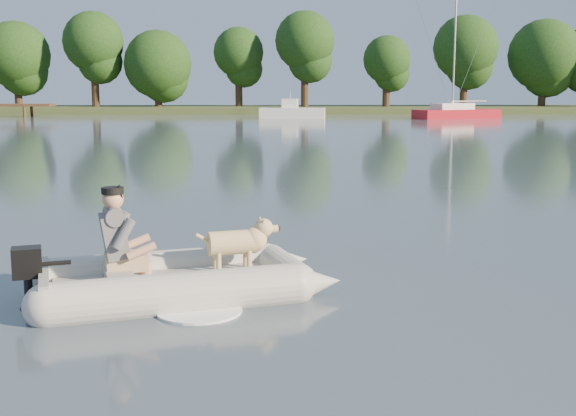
{
  "coord_description": "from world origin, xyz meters",
  "views": [
    {
      "loc": [
        0.16,
        -7.0,
        2.22
      ],
      "look_at": [
        0.43,
        1.9,
        0.75
      ],
      "focal_mm": 45.0,
      "sensor_mm": 36.0,
      "label": 1
    }
  ],
  "objects_px": {
    "man": "(116,233)",
    "sailboat": "(456,113)",
    "dinghy": "(179,246)",
    "motorboat": "(293,105)",
    "dog": "(232,247)"
  },
  "relations": [
    {
      "from": "dinghy",
      "to": "motorboat",
      "type": "xyz_separation_m",
      "value": [
        2.97,
        48.15,
        0.44
      ]
    },
    {
      "from": "sailboat",
      "to": "dinghy",
      "type": "bearing_deg",
      "value": -131.24
    },
    {
      "from": "dinghy",
      "to": "man",
      "type": "distance_m",
      "value": 0.68
    },
    {
      "from": "man",
      "to": "sailboat",
      "type": "height_order",
      "value": "sailboat"
    },
    {
      "from": "dog",
      "to": "motorboat",
      "type": "height_order",
      "value": "motorboat"
    },
    {
      "from": "dog",
      "to": "sailboat",
      "type": "xyz_separation_m",
      "value": [
        14.83,
        47.03,
        -0.07
      ]
    },
    {
      "from": "dinghy",
      "to": "motorboat",
      "type": "relative_size",
      "value": 0.88
    },
    {
      "from": "man",
      "to": "dinghy",
      "type": "bearing_deg",
      "value": -4.24
    },
    {
      "from": "dinghy",
      "to": "man",
      "type": "xyz_separation_m",
      "value": [
        -0.64,
        -0.14,
        0.18
      ]
    },
    {
      "from": "man",
      "to": "sailboat",
      "type": "xyz_separation_m",
      "value": [
        16.04,
        47.39,
        -0.31
      ]
    },
    {
      "from": "dinghy",
      "to": "motorboat",
      "type": "height_order",
      "value": "motorboat"
    },
    {
      "from": "man",
      "to": "sailboat",
      "type": "bearing_deg",
      "value": 54.5
    },
    {
      "from": "man",
      "to": "sailboat",
      "type": "relative_size",
      "value": 0.11
    },
    {
      "from": "man",
      "to": "dog",
      "type": "xyz_separation_m",
      "value": [
        1.2,
        0.36,
        -0.24
      ]
    },
    {
      "from": "dinghy",
      "to": "man",
      "type": "height_order",
      "value": "man"
    }
  ]
}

